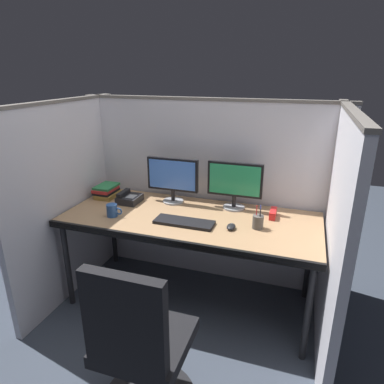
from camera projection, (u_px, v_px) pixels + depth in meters
ground_plane at (177, 323)px, 2.55m from camera, size 8.00×8.00×0.00m
cubicle_partition_rear at (207, 192)px, 2.94m from camera, size 2.21×0.06×1.57m
cubicle_partition_left at (69, 200)px, 2.75m from camera, size 0.06×1.41×1.57m
cubicle_partition_right at (334, 236)px, 2.16m from camera, size 0.06×1.41×1.57m
desk at (189, 223)px, 2.57m from camera, size 1.90×0.80×0.74m
office_chair at (142, 363)px, 1.75m from camera, size 0.52×0.52×0.97m
monitor_left at (173, 177)px, 2.78m from camera, size 0.43×0.17×0.37m
monitor_right at (235, 182)px, 2.65m from camera, size 0.43×0.17×0.37m
keyboard_main at (184, 222)px, 2.45m from camera, size 0.43×0.15×0.02m
computer_mouse at (231, 227)px, 2.36m from camera, size 0.06×0.10×0.04m
coffee_mug at (112, 210)px, 2.56m from camera, size 0.13×0.08×0.09m
pen_cup at (258, 222)px, 2.36m from camera, size 0.08×0.08×0.17m
red_stapler at (273, 213)px, 2.55m from camera, size 0.04×0.15×0.06m
desk_phone at (129, 198)px, 2.83m from camera, size 0.17×0.19×0.09m
book_stack at (107, 191)px, 2.95m from camera, size 0.17×0.22×0.10m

